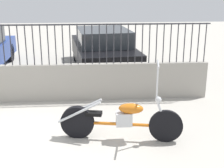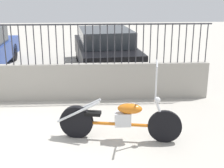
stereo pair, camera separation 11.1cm
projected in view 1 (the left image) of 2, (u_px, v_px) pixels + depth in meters
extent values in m
cube|color=#9E998E|center=(22.00, 83.00, 7.30)|extent=(8.83, 0.18, 0.88)
cylinder|color=#2D2D33|center=(3.00, 45.00, 7.01)|extent=(0.02, 0.02, 0.93)
cylinder|color=#2D2D33|center=(11.00, 45.00, 7.02)|extent=(0.02, 0.02, 0.93)
cylinder|color=#2D2D33|center=(18.00, 45.00, 7.03)|extent=(0.02, 0.02, 0.93)
cylinder|color=#2D2D33|center=(26.00, 45.00, 7.04)|extent=(0.02, 0.02, 0.93)
cylinder|color=#2D2D33|center=(33.00, 45.00, 7.06)|extent=(0.02, 0.02, 0.93)
cylinder|color=#2D2D33|center=(41.00, 45.00, 7.07)|extent=(0.02, 0.02, 0.93)
cylinder|color=#2D2D33|center=(48.00, 45.00, 7.08)|extent=(0.02, 0.02, 0.93)
cylinder|color=#2D2D33|center=(56.00, 45.00, 7.09)|extent=(0.02, 0.02, 0.93)
cylinder|color=#2D2D33|center=(63.00, 44.00, 7.10)|extent=(0.02, 0.02, 0.93)
cylinder|color=#2D2D33|center=(70.00, 44.00, 7.12)|extent=(0.02, 0.02, 0.93)
cylinder|color=#2D2D33|center=(78.00, 44.00, 7.13)|extent=(0.02, 0.02, 0.93)
cylinder|color=#2D2D33|center=(85.00, 44.00, 7.14)|extent=(0.02, 0.02, 0.93)
cylinder|color=#2D2D33|center=(92.00, 44.00, 7.15)|extent=(0.02, 0.02, 0.93)
cylinder|color=#2D2D33|center=(99.00, 44.00, 7.17)|extent=(0.02, 0.02, 0.93)
cylinder|color=#2D2D33|center=(107.00, 44.00, 7.18)|extent=(0.02, 0.02, 0.93)
cylinder|color=#2D2D33|center=(114.00, 44.00, 7.19)|extent=(0.02, 0.02, 0.93)
cylinder|color=#2D2D33|center=(121.00, 44.00, 7.20)|extent=(0.02, 0.02, 0.93)
cylinder|color=#2D2D33|center=(128.00, 44.00, 7.21)|extent=(0.02, 0.02, 0.93)
cylinder|color=#2D2D33|center=(135.00, 44.00, 7.23)|extent=(0.02, 0.02, 0.93)
cylinder|color=#2D2D33|center=(142.00, 43.00, 7.24)|extent=(0.02, 0.02, 0.93)
cylinder|color=#2D2D33|center=(149.00, 43.00, 7.25)|extent=(0.02, 0.02, 0.93)
cylinder|color=#2D2D33|center=(156.00, 43.00, 7.26)|extent=(0.02, 0.02, 0.93)
cylinder|color=#2D2D33|center=(163.00, 43.00, 7.27)|extent=(0.02, 0.02, 0.93)
cylinder|color=#2D2D33|center=(170.00, 43.00, 7.29)|extent=(0.02, 0.02, 0.93)
cylinder|color=#2D2D33|center=(177.00, 43.00, 7.30)|extent=(0.02, 0.02, 0.93)
cylinder|color=#2D2D33|center=(184.00, 43.00, 7.31)|extent=(0.02, 0.02, 0.93)
cylinder|color=#2D2D33|center=(191.00, 43.00, 7.32)|extent=(0.02, 0.02, 0.93)
cylinder|color=#2D2D33|center=(198.00, 43.00, 7.33)|extent=(0.02, 0.02, 0.93)
cylinder|color=#2D2D33|center=(205.00, 43.00, 7.35)|extent=(0.02, 0.02, 0.93)
cylinder|color=#2D2D33|center=(16.00, 25.00, 6.90)|extent=(8.83, 0.04, 0.04)
cylinder|color=black|center=(166.00, 126.00, 5.39)|extent=(0.59, 0.17, 0.58)
cylinder|color=black|center=(77.00, 122.00, 5.54)|extent=(0.61, 0.21, 0.60)
cylinder|color=orange|center=(121.00, 124.00, 5.46)|extent=(1.42, 0.31, 0.06)
cube|color=silver|center=(124.00, 119.00, 5.43)|extent=(0.28, 0.18, 0.24)
ellipsoid|color=orange|center=(131.00, 109.00, 5.36)|extent=(0.46, 0.27, 0.18)
cube|color=black|center=(94.00, 113.00, 5.46)|extent=(0.30, 0.21, 0.06)
cylinder|color=silver|center=(161.00, 112.00, 5.32)|extent=(0.23, 0.08, 0.51)
sphere|color=silver|center=(158.00, 100.00, 5.26)|extent=(0.11, 0.11, 0.11)
cylinder|color=silver|center=(157.00, 81.00, 5.17)|extent=(0.03, 0.03, 0.60)
cylinder|color=silver|center=(158.00, 64.00, 5.08)|extent=(0.12, 0.52, 0.03)
cylinder|color=silver|center=(79.00, 112.00, 5.41)|extent=(0.77, 0.18, 0.44)
cylinder|color=silver|center=(81.00, 109.00, 5.54)|extent=(0.77, 0.18, 0.44)
cylinder|color=black|center=(11.00, 53.00, 11.37)|extent=(0.12, 0.64, 0.64)
cylinder|color=black|center=(75.00, 52.00, 11.42)|extent=(0.18, 0.65, 0.64)
cylinder|color=black|center=(119.00, 51.00, 11.70)|extent=(0.18, 0.65, 0.64)
cylinder|color=black|center=(82.00, 70.00, 8.93)|extent=(0.18, 0.65, 0.64)
cylinder|color=black|center=(137.00, 68.00, 9.22)|extent=(0.18, 0.65, 0.64)
cube|color=black|center=(103.00, 53.00, 10.25)|extent=(2.19, 4.43, 0.60)
cube|color=#2D3338|center=(103.00, 37.00, 9.89)|extent=(1.77, 2.20, 0.50)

